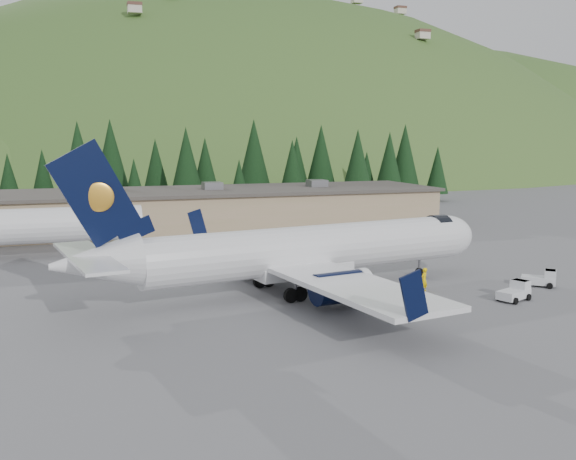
{
  "coord_description": "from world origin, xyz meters",
  "views": [
    {
      "loc": [
        -17.53,
        -46.48,
        11.97
      ],
      "look_at": [
        0.0,
        6.0,
        4.0
      ],
      "focal_mm": 40.0,
      "sensor_mm": 36.0,
      "label": 1
    }
  ],
  "objects_px": {
    "airliner": "(300,252)",
    "terminal_building": "(175,209)",
    "ramp_worker": "(424,280)",
    "baggage_tug_b": "(542,279)",
    "baggage_tug_a": "(515,292)"
  },
  "relations": [
    {
      "from": "airliner",
      "to": "ramp_worker",
      "type": "xyz_separation_m",
      "value": [
        9.17,
        -3.12,
        -2.22
      ]
    },
    {
      "from": "baggage_tug_b",
      "to": "terminal_building",
      "type": "distance_m",
      "value": 48.64
    },
    {
      "from": "terminal_building",
      "to": "baggage_tug_a",
      "type": "bearing_deg",
      "value": -68.22
    },
    {
      "from": "airliner",
      "to": "terminal_building",
      "type": "bearing_deg",
      "value": 86.35
    },
    {
      "from": "terminal_building",
      "to": "baggage_tug_b",
      "type": "bearing_deg",
      "value": -61.52
    },
    {
      "from": "baggage_tug_b",
      "to": "ramp_worker",
      "type": "relative_size",
      "value": 1.49
    },
    {
      "from": "baggage_tug_b",
      "to": "airliner",
      "type": "bearing_deg",
      "value": -152.66
    },
    {
      "from": "airliner",
      "to": "baggage_tug_a",
      "type": "height_order",
      "value": "airliner"
    },
    {
      "from": "baggage_tug_a",
      "to": "terminal_building",
      "type": "height_order",
      "value": "terminal_building"
    },
    {
      "from": "terminal_building",
      "to": "airliner",
      "type": "bearing_deg",
      "value": -84.06
    },
    {
      "from": "airliner",
      "to": "baggage_tug_b",
      "type": "relative_size",
      "value": 12.59
    },
    {
      "from": "airliner",
      "to": "ramp_worker",
      "type": "height_order",
      "value": "airliner"
    },
    {
      "from": "baggage_tug_a",
      "to": "baggage_tug_b",
      "type": "relative_size",
      "value": 1.04
    },
    {
      "from": "baggage_tug_a",
      "to": "terminal_building",
      "type": "xyz_separation_m",
      "value": [
        -18.27,
        45.74,
        1.99
      ]
    },
    {
      "from": "baggage_tug_b",
      "to": "baggage_tug_a",
      "type": "bearing_deg",
      "value": -107.69
    }
  ]
}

